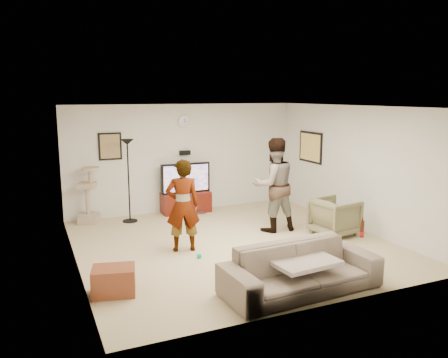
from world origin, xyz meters
name	(u,v)px	position (x,y,z in m)	size (l,w,h in m)	color
floor	(233,244)	(0.00, 0.00, -0.01)	(5.50, 5.50, 0.02)	#C3B28F
ceiling	(233,106)	(0.00, 0.00, 2.51)	(5.50, 5.50, 0.02)	white
wall_back	(184,158)	(0.00, 2.75, 1.25)	(5.50, 0.04, 2.50)	white
wall_front	(325,213)	(0.00, -2.75, 1.25)	(5.50, 0.04, 2.50)	white
wall_left	(73,190)	(-2.75, 0.00, 1.25)	(0.04, 5.50, 2.50)	white
wall_right	(356,167)	(2.75, 0.00, 1.25)	(0.04, 5.50, 2.50)	white
wall_clock	(184,122)	(0.00, 2.72, 2.10)	(0.26, 0.26, 0.04)	white
wall_speaker	(185,153)	(0.00, 2.69, 1.38)	(0.25, 0.10, 0.10)	black
picture_back	(110,146)	(-1.70, 2.73, 1.60)	(0.42, 0.03, 0.52)	olive
picture_right	(310,147)	(2.73, 1.60, 1.50)	(0.03, 0.78, 0.62)	#E4BC68
tv_stand	(186,202)	(-0.06, 2.50, 0.24)	(1.13, 0.45, 0.47)	#45110A
console_box	(196,214)	(0.05, 2.11, 0.04)	(0.40, 0.30, 0.07)	#AFAEBB
tv	(186,178)	(-0.06, 2.50, 0.82)	(1.16, 0.08, 0.69)	black
tv_screen	(186,178)	(-0.06, 2.46, 0.82)	(1.07, 0.01, 0.61)	#E39245
floor_lamp	(129,181)	(-1.42, 2.25, 0.89)	(0.32, 0.32, 1.78)	black
cat_tree	(87,195)	(-2.26, 2.50, 0.61)	(0.39, 0.39, 1.22)	tan
person_left	(183,205)	(-0.95, 0.03, 0.81)	(0.59, 0.39, 1.63)	#9E9E9E
person_right	(274,185)	(1.10, 0.45, 0.94)	(0.91, 0.71, 1.88)	teal
sofa	(301,269)	(0.01, -2.25, 0.33)	(2.24, 0.88, 0.66)	#726456
throw_blanket	(303,261)	(0.03, -2.25, 0.44)	(0.90, 0.70, 0.06)	#BDABA0
beer_bottle	(362,229)	(1.04, -2.25, 0.78)	(0.06, 0.06, 0.25)	#3D1A09
armchair	(335,217)	(2.06, -0.29, 0.36)	(0.77, 0.79, 0.72)	brown
side_table	(114,281)	(-2.40, -1.30, 0.19)	(0.58, 0.43, 0.38)	brown
toy_ball	(199,256)	(-0.83, -0.46, 0.04)	(0.08, 0.08, 0.08)	#00AF92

